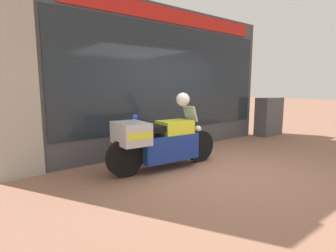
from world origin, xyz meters
name	(u,v)px	position (x,y,z in m)	size (l,w,h in m)	color
ground_plane	(220,170)	(0.00, 0.00, 0.00)	(60.00, 60.00, 0.00)	#8E604C
shop_building	(145,80)	(-0.37, 2.00, 1.71)	(6.84, 0.55, 3.40)	#424247
window_display	(167,130)	(0.30, 2.03, 0.46)	(5.65, 0.30, 1.90)	slate
paramedic_motorcycle	(159,141)	(-0.89, 0.73, 0.55)	(2.35, 0.73, 1.18)	black
utility_cabinet	(269,116)	(3.99, 1.46, 0.60)	(0.97, 0.44, 1.20)	#4C4C51
white_helmet	(183,99)	(-0.35, 0.69, 1.31)	(0.27, 0.27, 0.27)	white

